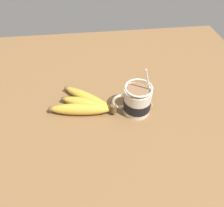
% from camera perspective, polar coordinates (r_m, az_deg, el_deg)
% --- Properties ---
extents(table, '(1.18, 1.18, 0.03)m').
position_cam_1_polar(table, '(0.74, 1.57, -3.59)').
color(table, brown).
rests_on(table, ground).
extents(coffee_mug, '(0.14, 0.09, 0.17)m').
position_cam_1_polar(coffee_mug, '(0.71, 6.52, 0.67)').
color(coffee_mug, beige).
rests_on(coffee_mug, table).
extents(banana_bunch, '(0.22, 0.16, 0.04)m').
position_cam_1_polar(banana_bunch, '(0.74, -7.18, -0.12)').
color(banana_bunch, brown).
rests_on(banana_bunch, table).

